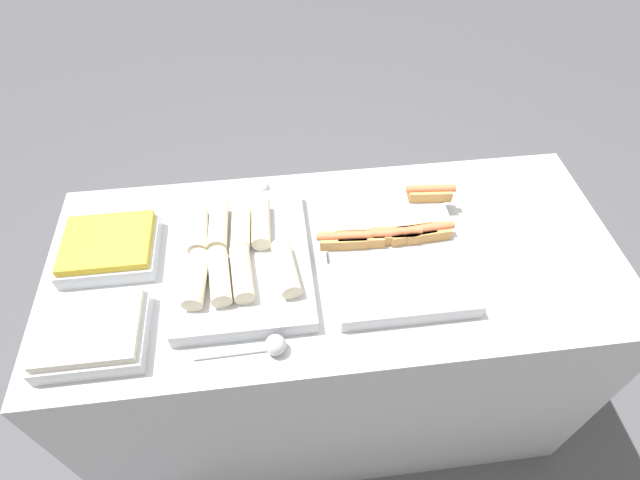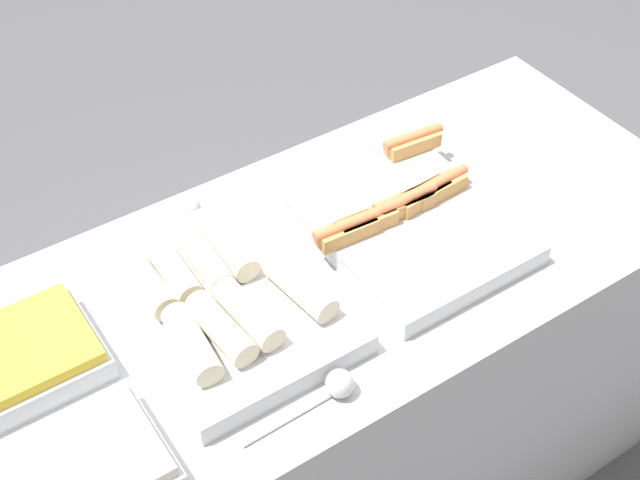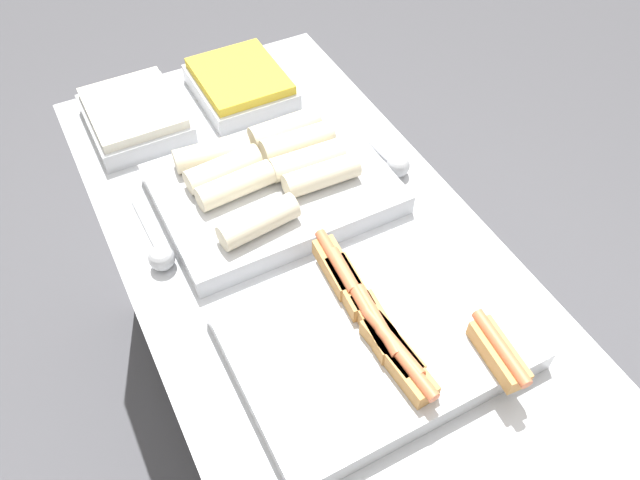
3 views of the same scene
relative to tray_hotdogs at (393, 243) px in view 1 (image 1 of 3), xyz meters
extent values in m
plane|color=#4C4C51|center=(-0.17, 0.00, -0.98)|extent=(12.00, 12.00, 0.00)
cube|color=#B7BABF|center=(-0.17, 0.00, -0.51)|extent=(1.69, 0.74, 0.95)
cube|color=#B7BABF|center=(0.00, 0.00, -0.01)|extent=(0.38, 0.51, 0.05)
cube|color=tan|center=(0.10, 0.00, 0.04)|extent=(0.13, 0.05, 0.04)
cylinder|color=#D66B42|center=(0.10, 0.00, 0.06)|extent=(0.15, 0.03, 0.02)
cube|color=tan|center=(0.15, 0.15, 0.04)|extent=(0.14, 0.06, 0.04)
cylinder|color=#D66B42|center=(0.15, 0.15, 0.06)|extent=(0.15, 0.03, 0.02)
cube|color=tan|center=(0.05, -0.01, 0.04)|extent=(0.14, 0.06, 0.04)
cylinder|color=#D66B42|center=(0.05, -0.01, 0.06)|extent=(0.15, 0.04, 0.02)
cube|color=tan|center=(-0.10, 0.00, 0.04)|extent=(0.14, 0.05, 0.04)
cylinder|color=#D66B42|center=(-0.10, 0.00, 0.06)|extent=(0.15, 0.03, 0.02)
cube|color=tan|center=(0.00, 0.00, 0.04)|extent=(0.14, 0.05, 0.04)
cylinder|color=#D66B42|center=(0.00, 0.00, 0.06)|extent=(0.15, 0.03, 0.02)
cube|color=tan|center=(-0.15, 0.00, 0.04)|extent=(0.13, 0.05, 0.04)
cylinder|color=#D66B42|center=(-0.15, 0.00, 0.06)|extent=(0.15, 0.03, 0.02)
cube|color=#B7BABF|center=(-0.44, 0.00, -0.01)|extent=(0.38, 0.50, 0.05)
cylinder|color=beige|center=(-0.50, -0.10, 0.05)|extent=(0.07, 0.17, 0.05)
cylinder|color=beige|center=(-0.50, 0.09, 0.05)|extent=(0.06, 0.17, 0.05)
cylinder|color=beige|center=(-0.44, -0.09, 0.05)|extent=(0.07, 0.17, 0.05)
cylinder|color=beige|center=(-0.44, 0.08, 0.05)|extent=(0.06, 0.17, 0.05)
cylinder|color=beige|center=(-0.56, 0.08, 0.05)|extent=(0.06, 0.17, 0.05)
cylinder|color=beige|center=(-0.32, -0.09, 0.05)|extent=(0.07, 0.17, 0.05)
cylinder|color=beige|center=(-0.38, 0.08, 0.05)|extent=(0.06, 0.17, 0.05)
cylinder|color=beige|center=(-0.56, -0.10, 0.05)|extent=(0.07, 0.17, 0.05)
cube|color=#B7BABF|center=(-0.82, -0.21, -0.01)|extent=(0.27, 0.23, 0.05)
cube|color=silver|center=(-0.82, -0.21, 0.03)|extent=(0.25, 0.21, 0.02)
cube|color=#B7BABF|center=(-0.82, 0.08, -0.01)|extent=(0.27, 0.23, 0.05)
cube|color=gold|center=(-0.82, 0.08, 0.03)|extent=(0.25, 0.21, 0.02)
cylinder|color=#B2B5BA|center=(-0.47, -0.29, -0.03)|extent=(0.21, 0.01, 0.01)
sphere|color=#B2B5BA|center=(-0.36, -0.29, 0.00)|extent=(0.05, 0.05, 0.05)
cylinder|color=#B2B5BA|center=(-0.47, 0.28, -0.03)|extent=(0.19, 0.03, 0.01)
sphere|color=#B2B5BA|center=(-0.37, 0.28, 0.00)|extent=(0.05, 0.05, 0.05)
camera|label=1|loc=(-0.33, -0.91, 1.11)|focal=28.00mm
camera|label=2|loc=(-0.93, -1.08, 1.31)|focal=50.00mm
camera|label=3|loc=(0.49, -0.37, 0.98)|focal=35.00mm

